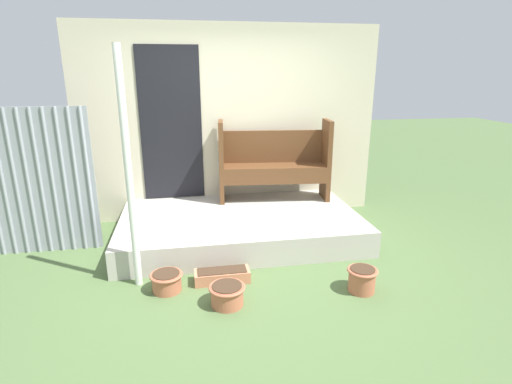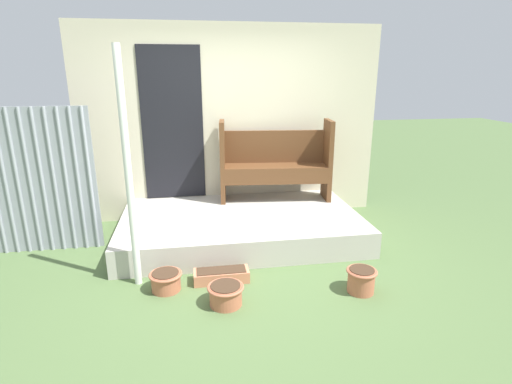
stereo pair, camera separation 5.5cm
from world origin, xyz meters
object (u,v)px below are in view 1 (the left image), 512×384
bench (274,160)px  flower_pot_left (167,281)px  flower_pot_right (362,279)px  flower_pot_middle (227,294)px  planter_box_rect (222,276)px  support_post (129,174)px

bench → flower_pot_left: (-1.40, -1.68, -0.75)m
bench → flower_pot_right: size_ratio=5.20×
bench → flower_pot_left: 2.31m
bench → flower_pot_right: (0.41, -2.01, -0.72)m
flower_pot_middle → flower_pot_right: size_ratio=1.14×
planter_box_rect → flower_pot_middle: bearing=-89.3°
support_post → flower_pot_right: support_post is taller
planter_box_rect → flower_pot_right: bearing=-17.8°
support_post → flower_pot_left: (0.28, -0.17, -1.01)m
flower_pot_left → flower_pot_right: bearing=-10.3°
support_post → planter_box_rect: 1.33m
support_post → planter_box_rect: bearing=-6.6°
flower_pot_left → flower_pot_middle: size_ratio=0.95×
support_post → flower_pot_middle: support_post is taller
flower_pot_middle → planter_box_rect: flower_pot_middle is taller
flower_pot_right → planter_box_rect: flower_pot_right is taller
flower_pot_right → support_post: bearing=166.4°
flower_pot_right → planter_box_rect: (-1.28, 0.41, -0.07)m
support_post → flower_pot_right: 2.36m
support_post → flower_pot_middle: size_ratio=6.74×
bench → flower_pot_right: 2.17m
bench → flower_pot_left: bench is taller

